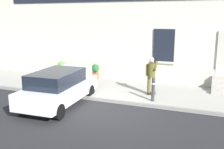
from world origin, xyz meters
The scene contains 10 objects.
ground_plane centered at (0.00, 0.00, 0.00)m, with size 80.00×80.00×0.00m, color #232326.
sidewalk centered at (0.00, 2.80, 0.07)m, with size 24.00×3.60×0.15m, color #99968E.
curb_edge centered at (0.00, 0.94, 0.07)m, with size 24.00×0.12×0.15m, color gray.
building_facade centered at (0.01, 5.29, 3.73)m, with size 24.00×1.52×7.50m.
hatchback_car_white centered at (-2.23, -0.22, 0.79)m, with size 1.92×4.13×1.50m.
bollard_near_person centered at (1.42, 1.35, 0.71)m, with size 0.15×0.15×1.04m.
bollard_far_left centered at (-1.88, 1.35, 0.71)m, with size 0.15×0.15×1.04m.
person_on_phone centered at (1.14, 2.20, 1.15)m, with size 0.51×0.46×1.75m.
planter_charcoal centered at (-4.85, 4.22, 0.61)m, with size 0.44×0.44×0.86m.
planter_terracotta centered at (-2.57, 4.15, 0.61)m, with size 0.44×0.44×0.86m.
Camera 1 is at (3.66, -9.21, 3.67)m, focal length 41.94 mm.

